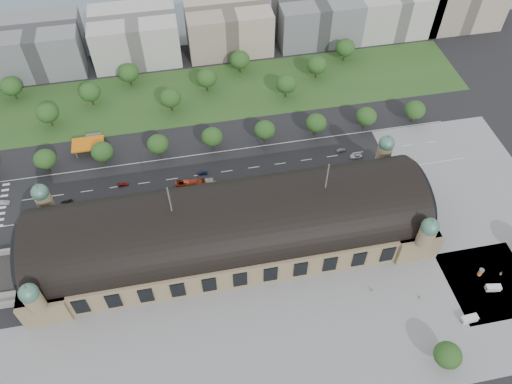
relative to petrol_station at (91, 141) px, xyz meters
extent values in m
plane|color=black|center=(53.91, -65.28, -2.95)|extent=(900.00, 900.00, 0.00)
cube|color=#8C7957|center=(53.91, -65.28, 3.05)|extent=(150.00, 40.00, 12.00)
cube|color=#8C7957|center=(-13.09, -65.28, 3.05)|extent=(16.00, 43.00, 12.00)
cube|color=#8C7957|center=(120.91, -65.28, 3.05)|extent=(16.00, 43.00, 12.00)
cylinder|color=black|center=(53.91, -65.28, 9.05)|extent=(144.00, 37.60, 37.60)
cylinder|color=black|center=(-19.09, -65.28, 11.05)|extent=(1.20, 32.00, 32.00)
cylinder|color=black|center=(126.91, -65.28, 11.05)|extent=(1.20, 32.00, 32.00)
cylinder|color=#8C7957|center=(-13.09, -44.28, 13.05)|extent=(6.00, 6.00, 8.00)
sphere|color=#4C7A66|center=(-13.09, -44.28, 18.55)|extent=(6.40, 6.40, 6.40)
cone|color=#4C7A66|center=(-13.09, -44.28, 22.55)|extent=(1.00, 1.00, 2.50)
cylinder|color=#8C7957|center=(120.91, -44.28, 13.05)|extent=(6.00, 6.00, 8.00)
sphere|color=#4C7A66|center=(120.91, -44.28, 18.55)|extent=(6.40, 6.40, 6.40)
cone|color=#4C7A66|center=(120.91, -44.28, 22.55)|extent=(1.00, 1.00, 2.50)
cylinder|color=#8C7957|center=(-13.09, -86.28, 13.05)|extent=(6.00, 6.00, 8.00)
sphere|color=#4C7A66|center=(-13.09, -86.28, 18.55)|extent=(6.40, 6.40, 6.40)
cone|color=#4C7A66|center=(-13.09, -86.28, 22.55)|extent=(1.00, 1.00, 2.50)
cylinder|color=#8C7957|center=(120.91, -86.28, 13.05)|extent=(6.00, 6.00, 8.00)
sphere|color=#4C7A66|center=(120.91, -86.28, 18.55)|extent=(6.40, 6.40, 6.40)
cone|color=#4C7A66|center=(120.91, -86.28, 22.55)|extent=(1.00, 1.00, 2.50)
cylinder|color=#59595B|center=(33.91, -65.28, 28.55)|extent=(0.50, 0.50, 12.00)
cylinder|color=#59595B|center=(88.91, -65.28, 28.55)|extent=(0.50, 0.50, 12.00)
cube|color=gray|center=(63.91, -109.28, -2.95)|extent=(190.00, 48.00, 0.12)
cube|color=gray|center=(156.91, -65.28, -2.95)|extent=(56.00, 100.00, 0.12)
cube|color=black|center=(33.91, -27.28, -2.95)|extent=(260.00, 26.00, 0.10)
cube|color=#2B5020|center=(38.91, 27.72, -2.95)|extent=(300.00, 45.00, 0.10)
cube|color=orange|center=(-1.09, -3.28, 1.75)|extent=(14.00, 9.00, 0.70)
cube|color=#59595B|center=(0.91, 2.72, -1.35)|extent=(7.00, 5.00, 3.20)
cylinder|color=#59595B|center=(-6.59, -0.08, -0.75)|extent=(0.50, 0.50, 4.40)
cylinder|color=#59595B|center=(4.41, -0.08, -0.75)|extent=(0.50, 0.50, 4.40)
cylinder|color=#59595B|center=(-6.59, -6.48, -0.75)|extent=(0.50, 0.50, 4.40)
cylinder|color=#59595B|center=(4.41, -6.48, -0.75)|extent=(0.50, 0.50, 4.40)
cube|color=slate|center=(-26.09, 67.72, 9.05)|extent=(45.00, 32.00, 24.00)
cube|color=beige|center=(23.91, 67.72, 9.05)|extent=(45.00, 32.00, 24.00)
cube|color=#BBA793|center=(73.91, 67.72, 9.05)|extent=(45.00, 32.00, 24.00)
cube|color=slate|center=(123.91, 67.72, 9.05)|extent=(45.00, 32.00, 24.00)
cube|color=beige|center=(168.91, 67.72, 9.05)|extent=(45.00, 32.00, 24.00)
cube|color=#BBA793|center=(208.91, 67.72, 9.05)|extent=(45.00, 32.00, 24.00)
cylinder|color=#2D2116|center=(-18.09, -12.28, -0.79)|extent=(0.70, 0.70, 4.32)
ellipsoid|color=#224A1A|center=(-18.09, -12.28, 4.49)|extent=(9.60, 9.60, 8.16)
cylinder|color=#2D2116|center=(5.91, -12.28, -0.79)|extent=(0.70, 0.70, 4.32)
ellipsoid|color=#224A1A|center=(5.91, -12.28, 4.49)|extent=(9.60, 9.60, 8.16)
cylinder|color=#2D2116|center=(29.91, -12.28, -0.79)|extent=(0.70, 0.70, 4.32)
ellipsoid|color=#224A1A|center=(29.91, -12.28, 4.49)|extent=(9.60, 9.60, 8.16)
cylinder|color=#2D2116|center=(53.91, -12.28, -0.79)|extent=(0.70, 0.70, 4.32)
ellipsoid|color=#224A1A|center=(53.91, -12.28, 4.49)|extent=(9.60, 9.60, 8.16)
cylinder|color=#2D2116|center=(77.91, -12.28, -0.79)|extent=(0.70, 0.70, 4.32)
ellipsoid|color=#224A1A|center=(77.91, -12.28, 4.49)|extent=(9.60, 9.60, 8.16)
cylinder|color=#2D2116|center=(101.91, -12.28, -0.79)|extent=(0.70, 0.70, 4.32)
ellipsoid|color=#224A1A|center=(101.91, -12.28, 4.49)|extent=(9.60, 9.60, 8.16)
cylinder|color=#2D2116|center=(125.91, -12.28, -0.79)|extent=(0.70, 0.70, 4.32)
ellipsoid|color=#224A1A|center=(125.91, -12.28, 4.49)|extent=(9.60, 9.60, 8.16)
cylinder|color=#2D2116|center=(149.91, -12.28, -0.79)|extent=(0.70, 0.70, 4.32)
ellipsoid|color=#224A1A|center=(149.91, -12.28, 4.49)|extent=(9.60, 9.60, 8.16)
cylinder|color=#2D2116|center=(-38.09, 41.72, -0.61)|extent=(0.70, 0.70, 4.68)
ellipsoid|color=#224A1A|center=(-38.09, 41.72, 5.11)|extent=(10.40, 10.40, 8.84)
cylinder|color=#2D2116|center=(-19.09, 17.72, -0.61)|extent=(0.70, 0.70, 4.68)
ellipsoid|color=#224A1A|center=(-19.09, 17.72, 5.11)|extent=(10.40, 10.40, 8.84)
cylinder|color=#2D2116|center=(-0.09, 29.72, -0.61)|extent=(0.70, 0.70, 4.68)
ellipsoid|color=#224A1A|center=(-0.09, 29.72, 5.11)|extent=(10.40, 10.40, 8.84)
cylinder|color=#2D2116|center=(18.91, 41.72, -0.61)|extent=(0.70, 0.70, 4.68)
ellipsoid|color=#224A1A|center=(18.91, 41.72, 5.11)|extent=(10.40, 10.40, 8.84)
cylinder|color=#2D2116|center=(37.91, 17.72, -0.61)|extent=(0.70, 0.70, 4.68)
ellipsoid|color=#224A1A|center=(37.91, 17.72, 5.11)|extent=(10.40, 10.40, 8.84)
cylinder|color=#2D2116|center=(56.91, 29.72, -0.61)|extent=(0.70, 0.70, 4.68)
ellipsoid|color=#224A1A|center=(56.91, 29.72, 5.11)|extent=(10.40, 10.40, 8.84)
cylinder|color=#2D2116|center=(75.91, 41.72, -0.61)|extent=(0.70, 0.70, 4.68)
ellipsoid|color=#224A1A|center=(75.91, 41.72, 5.11)|extent=(10.40, 10.40, 8.84)
cylinder|color=#2D2116|center=(94.91, 17.72, -0.61)|extent=(0.70, 0.70, 4.68)
ellipsoid|color=#224A1A|center=(94.91, 17.72, 5.11)|extent=(10.40, 10.40, 8.84)
cylinder|color=#2D2116|center=(113.91, 29.72, -0.61)|extent=(0.70, 0.70, 4.68)
ellipsoid|color=#224A1A|center=(113.91, 29.72, 5.11)|extent=(10.40, 10.40, 8.84)
cylinder|color=#2D2116|center=(132.91, 41.72, -0.61)|extent=(0.70, 0.70, 4.68)
ellipsoid|color=#224A1A|center=(132.91, 41.72, 5.11)|extent=(10.40, 10.40, 8.84)
cylinder|color=#2D2116|center=(113.91, -125.28, -0.97)|extent=(0.70, 0.70, 3.96)
ellipsoid|color=#224A1A|center=(113.91, -125.28, 3.87)|extent=(9.00, 9.00, 7.65)
imported|color=#999BA1|center=(-35.69, -27.69, -2.14)|extent=(5.03, 2.20, 1.61)
imported|color=black|center=(-10.07, -32.46, -2.27)|extent=(5.07, 2.76, 1.35)
imported|color=maroon|center=(13.16, -26.88, -2.31)|extent=(4.45, 1.89, 1.28)
imported|color=#192547|center=(47.21, -26.81, -2.18)|extent=(4.68, 2.22, 1.55)
imported|color=#5A5B62|center=(110.80, -25.02, -2.28)|extent=(4.14, 1.72, 1.33)
imported|color=silver|center=(116.14, -29.89, -2.19)|extent=(5.51, 2.68, 1.51)
imported|color=black|center=(-23.37, -44.28, -2.20)|extent=(4.65, 3.92, 1.50)
imported|color=maroon|center=(3.47, -44.28, -2.30)|extent=(4.97, 4.61, 1.30)
imported|color=#1E1845|center=(-9.85, -40.28, -2.19)|extent=(5.66, 4.21, 1.52)
imported|color=#54575C|center=(-0.81, -44.28, -2.24)|extent=(4.37, 3.82, 1.42)
imported|color=white|center=(-1.06, -42.85, -2.18)|extent=(4.84, 3.81, 1.54)
imported|color=gray|center=(16.95, -40.28, -2.19)|extent=(5.98, 5.02, 1.52)
imported|color=black|center=(19.34, -43.81, -2.31)|extent=(4.75, 3.66, 1.28)
imported|color=#B6391D|center=(41.48, -33.28, -1.15)|extent=(13.12, 4.12, 3.60)
imported|color=silver|center=(46.92, -33.28, -1.44)|extent=(10.88, 2.81, 3.01)
imported|color=silver|center=(80.03, -38.10, -1.36)|extent=(11.62, 3.81, 3.18)
cube|color=silver|center=(143.47, -103.30, -1.80)|extent=(5.59, 2.95, 2.30)
cube|color=silver|center=(141.54, -102.99, -2.15)|extent=(1.71, 2.15, 1.60)
cube|color=silver|center=(129.36, -112.90, -1.71)|extent=(5.82, 2.54, 2.48)
cube|color=silver|center=(127.27, -112.99, -2.09)|extent=(1.62, 2.16, 1.72)
cylinder|color=#DA4636|center=(141.69, -96.71, -1.33)|extent=(1.51, 1.51, 3.24)
cylinder|color=#59595B|center=(141.69, -96.71, 0.40)|extent=(1.83, 1.83, 0.27)
imported|color=gray|center=(100.15, -95.70, -2.07)|extent=(0.99, 0.80, 1.76)
imported|color=gray|center=(115.98, -101.60, -2.13)|extent=(0.69, 0.70, 1.63)
imported|color=gray|center=(149.42, -98.16, -2.01)|extent=(0.79, 1.04, 1.89)
camera|label=1|loc=(42.18, -174.93, 158.04)|focal=35.00mm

